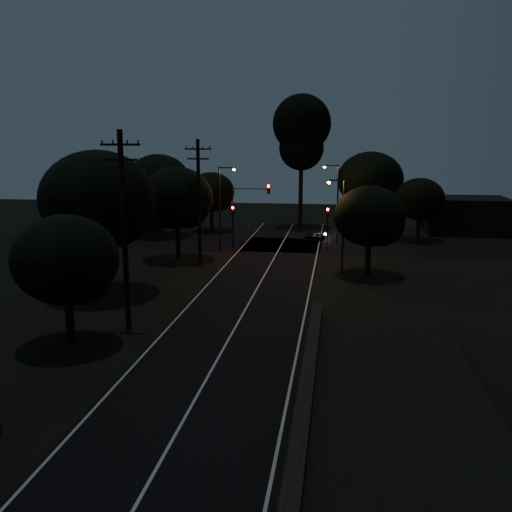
% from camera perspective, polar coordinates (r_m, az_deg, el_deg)
% --- Properties ---
extents(ground, '(160.00, 160.00, 0.00)m').
position_cam_1_polar(ground, '(18.73, -11.50, -22.65)').
color(ground, black).
extents(road_surface, '(60.00, 70.00, 0.03)m').
position_cam_1_polar(road_surface, '(47.13, 1.24, -1.25)').
color(road_surface, black).
rests_on(road_surface, ground).
extents(retaining_wall, '(6.93, 26.00, 1.60)m').
position_cam_1_polar(retaining_wall, '(20.19, 13.99, -17.99)').
color(retaining_wall, black).
rests_on(retaining_wall, ground).
extents(utility_pole_mid, '(2.20, 0.30, 11.00)m').
position_cam_1_polar(utility_pole_mid, '(32.04, -13.06, 2.79)').
color(utility_pole_mid, black).
rests_on(utility_pole_mid, ground).
extents(utility_pole_far, '(2.20, 0.30, 10.50)m').
position_cam_1_polar(utility_pole_far, '(48.17, -5.73, 5.58)').
color(utility_pole_far, black).
rests_on(utility_pole_far, ground).
extents(tree_left_b, '(5.35, 5.35, 6.81)m').
position_cam_1_polar(tree_left_b, '(30.20, -18.27, -0.58)').
color(tree_left_b, black).
rests_on(tree_left_b, ground).
extents(tree_left_c, '(7.78, 7.78, 9.82)m').
position_cam_1_polar(tree_left_c, '(39.84, -15.24, 5.24)').
color(tree_left_c, black).
rests_on(tree_left_c, ground).
extents(tree_left_d, '(6.44, 6.44, 8.17)m').
position_cam_1_polar(tree_left_d, '(50.57, -7.73, 5.60)').
color(tree_left_d, black).
rests_on(tree_left_d, ground).
extents(tree_far_nw, '(5.38, 5.38, 6.81)m').
position_cam_1_polar(tree_far_nw, '(66.25, -4.36, 6.29)').
color(tree_far_nw, black).
rests_on(tree_far_nw, ground).
extents(tree_far_w, '(7.01, 7.01, 8.94)m').
position_cam_1_polar(tree_far_w, '(63.54, -9.56, 7.21)').
color(tree_far_w, black).
rests_on(tree_far_w, ground).
extents(tree_far_ne, '(7.27, 7.27, 9.20)m').
position_cam_1_polar(tree_far_ne, '(64.61, 11.59, 7.34)').
color(tree_far_ne, black).
rests_on(tree_far_ne, ground).
extents(tree_far_e, '(5.16, 5.16, 6.55)m').
position_cam_1_polar(tree_far_e, '(62.30, 16.22, 5.38)').
color(tree_far_e, black).
rests_on(tree_far_e, ground).
extents(tree_right_a, '(5.52, 5.52, 7.02)m').
position_cam_1_polar(tree_right_a, '(44.85, 11.54, 3.76)').
color(tree_right_a, black).
rests_on(tree_right_a, ground).
extents(tall_pine, '(6.95, 6.95, 15.81)m').
position_cam_1_polar(tall_pine, '(69.65, 4.58, 12.30)').
color(tall_pine, black).
rests_on(tall_pine, ground).
extents(building_left, '(10.00, 8.00, 4.40)m').
position_cam_1_polar(building_left, '(71.72, -12.75, 4.67)').
color(building_left, black).
rests_on(building_left, ground).
extents(building_right, '(9.00, 7.00, 4.00)m').
position_cam_1_polar(building_right, '(69.53, 20.20, 3.87)').
color(building_right, black).
rests_on(building_right, ground).
extents(signal_left, '(0.28, 0.35, 4.10)m').
position_cam_1_polar(signal_left, '(55.95, -2.32, 3.73)').
color(signal_left, black).
rests_on(signal_left, ground).
extents(signal_right, '(0.28, 0.35, 4.10)m').
position_cam_1_polar(signal_right, '(55.02, 7.16, 3.51)').
color(signal_right, black).
rests_on(signal_right, ground).
extents(signal_mast, '(3.70, 0.35, 6.25)m').
position_cam_1_polar(signal_mast, '(55.48, -0.61, 5.23)').
color(signal_mast, black).
rests_on(signal_mast, ground).
extents(streetlight_a, '(1.66, 0.26, 8.00)m').
position_cam_1_polar(streetlight_a, '(53.93, -3.46, 5.35)').
color(streetlight_a, black).
rests_on(streetlight_a, ground).
extents(streetlight_b, '(1.66, 0.26, 8.00)m').
position_cam_1_polar(streetlight_b, '(58.78, 7.98, 5.77)').
color(streetlight_b, black).
rests_on(streetlight_b, ground).
extents(streetlight_c, '(1.46, 0.26, 7.50)m').
position_cam_1_polar(streetlight_c, '(44.91, 8.51, 3.62)').
color(streetlight_c, black).
rests_on(streetlight_c, ground).
extents(car, '(2.37, 3.64, 1.15)m').
position_cam_1_polar(car, '(59.87, 5.86, 2.00)').
color(car, black).
rests_on(car, ground).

